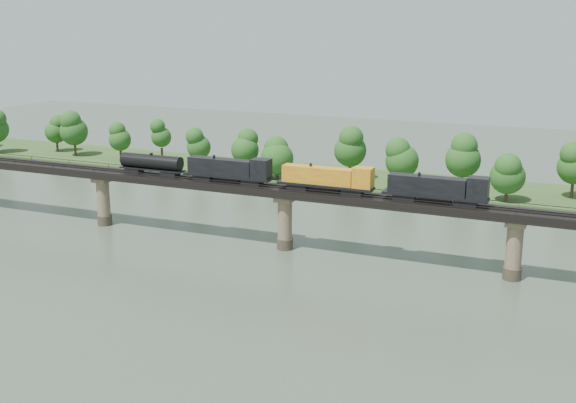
% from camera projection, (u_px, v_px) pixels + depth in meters
% --- Properties ---
extents(ground, '(400.00, 400.00, 0.00)m').
position_uv_depth(ground, '(204.00, 308.00, 105.20)').
color(ground, '#364435').
rests_on(ground, ground).
extents(far_bank, '(300.00, 24.00, 1.60)m').
position_uv_depth(far_bank, '(372.00, 182.00, 180.70)').
color(far_bank, '#29441B').
rests_on(far_bank, ground).
extents(bridge, '(236.00, 30.00, 11.50)m').
position_uv_depth(bridge, '(285.00, 220.00, 130.55)').
color(bridge, '#473A2D').
rests_on(bridge, ground).
extents(bridge_superstructure, '(220.00, 4.90, 0.75)m').
position_uv_depth(bridge_superstructure, '(285.00, 186.00, 128.96)').
color(bridge_superstructure, black).
rests_on(bridge_superstructure, bridge).
extents(far_treeline, '(289.06, 17.54, 13.60)m').
position_uv_depth(far_treeline, '(335.00, 151.00, 177.81)').
color(far_treeline, '#382619').
rests_on(far_treeline, far_bank).
extents(freight_train, '(70.44, 2.74, 4.85)m').
position_uv_depth(freight_train, '(292.00, 176.00, 127.91)').
color(freight_train, black).
rests_on(freight_train, bridge).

